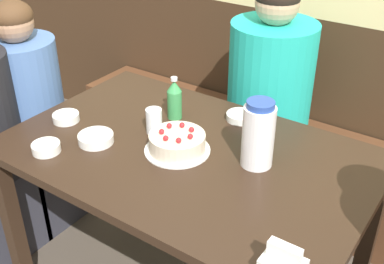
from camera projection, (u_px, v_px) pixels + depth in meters
bench_seat at (275, 164)px, 2.62m from camera, size 2.43×0.38×0.45m
dining_table at (187, 172)px, 1.81m from camera, size 1.34×0.85×0.75m
birthday_cake at (177, 143)px, 1.74m from camera, size 0.24×0.24×0.09m
water_pitcher at (258, 134)px, 1.62m from camera, size 0.11×0.11×0.24m
soju_bottle at (174, 99)px, 1.93m from camera, size 0.06×0.06×0.18m
bowl_soup_white at (96, 138)px, 1.80m from camera, size 0.13×0.13×0.03m
bowl_rice_small at (46, 148)px, 1.74m from camera, size 0.10×0.10×0.03m
bowl_side_dish at (240, 117)px, 1.95m from camera, size 0.11×0.11×0.03m
bowl_sauce_shallow at (66, 117)px, 1.94m from camera, size 0.11×0.11×0.03m
glass_water_tall at (154, 121)px, 1.85m from camera, size 0.06×0.06×0.10m
person_pale_blue_shirt at (33, 125)px, 2.33m from camera, size 0.34×0.33×1.16m
person_dark_striped at (268, 109)px, 2.31m from camera, size 0.39×0.39×1.24m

